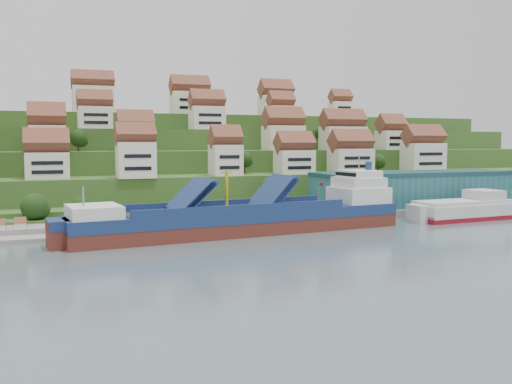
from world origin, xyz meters
name	(u,v)px	position (x,y,z in m)	size (l,w,h in m)	color
ground	(269,231)	(0.00, 0.00, 0.00)	(300.00, 300.00, 0.00)	slate
quay	(317,215)	(20.00, 15.00, 1.10)	(180.00, 14.00, 2.20)	gray
pebble_beach	(1,236)	(-58.00, 12.00, 0.50)	(45.00, 20.00, 1.00)	gray
hillside	(172,167)	(0.00, 103.55, 10.66)	(260.00, 128.00, 31.00)	#2D4C1E
hillside_village	(191,132)	(-3.34, 59.83, 24.13)	(158.54, 65.66, 29.35)	white
hillside_trees	(167,153)	(-13.96, 46.37, 17.57)	(130.72, 62.72, 31.71)	#204115
warehouse	(412,189)	(52.00, 17.00, 7.20)	(60.00, 15.00, 10.00)	#266168
flagpole	(319,196)	(18.11, 10.00, 6.88)	(1.28, 0.16, 8.00)	gray
cargo_ship	(252,219)	(-4.56, -0.74, 3.30)	(79.03, 19.77, 17.35)	maroon
second_ship	(465,210)	(57.26, 0.62, 2.54)	(29.58, 12.41, 8.41)	maroon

